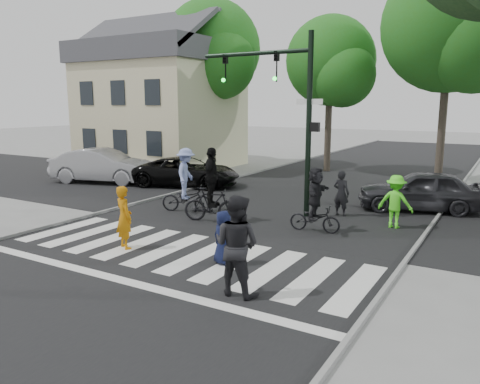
{
  "coord_description": "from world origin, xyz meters",
  "views": [
    {
      "loc": [
        7.07,
        -8.09,
        3.75
      ],
      "look_at": [
        0.5,
        3.0,
        1.3
      ],
      "focal_mm": 35.0,
      "sensor_mm": 36.0,
      "label": 1
    }
  ],
  "objects_px": {
    "pedestrian_adult": "(237,245)",
    "cyclist_mid": "(212,192)",
    "pedestrian_child": "(224,238)",
    "pedestrian_woman": "(124,217)",
    "cyclist_right": "(315,203)",
    "cyclist_left": "(186,184)",
    "car_grey": "(421,191)",
    "traffic_signal": "(286,99)",
    "car_silver": "(103,166)",
    "car_suv": "(187,172)"
  },
  "relations": [
    {
      "from": "cyclist_mid",
      "to": "car_suv",
      "type": "distance_m",
      "value": 6.74
    },
    {
      "from": "traffic_signal",
      "to": "pedestrian_adult",
      "type": "xyz_separation_m",
      "value": [
        2.16,
        -6.74,
        -2.89
      ]
    },
    {
      "from": "traffic_signal",
      "to": "cyclist_mid",
      "type": "height_order",
      "value": "traffic_signal"
    },
    {
      "from": "traffic_signal",
      "to": "pedestrian_adult",
      "type": "bearing_deg",
      "value": -72.2
    },
    {
      "from": "cyclist_right",
      "to": "car_suv",
      "type": "bearing_deg",
      "value": 151.49
    },
    {
      "from": "car_suv",
      "to": "car_grey",
      "type": "relative_size",
      "value": 1.13
    },
    {
      "from": "pedestrian_child",
      "to": "car_silver",
      "type": "distance_m",
      "value": 13.11
    },
    {
      "from": "pedestrian_child",
      "to": "cyclist_right",
      "type": "relative_size",
      "value": 0.67
    },
    {
      "from": "pedestrian_woman",
      "to": "car_grey",
      "type": "xyz_separation_m",
      "value": [
        5.84,
        8.57,
        -0.11
      ]
    },
    {
      "from": "cyclist_mid",
      "to": "car_grey",
      "type": "height_order",
      "value": "cyclist_mid"
    },
    {
      "from": "cyclist_left",
      "to": "pedestrian_woman",
      "type": "bearing_deg",
      "value": -74.4
    },
    {
      "from": "pedestrian_child",
      "to": "cyclist_mid",
      "type": "bearing_deg",
      "value": -40.12
    },
    {
      "from": "traffic_signal",
      "to": "cyclist_left",
      "type": "height_order",
      "value": "traffic_signal"
    },
    {
      "from": "pedestrian_adult",
      "to": "cyclist_mid",
      "type": "xyz_separation_m",
      "value": [
        -3.69,
        4.58,
        -0.03
      ]
    },
    {
      "from": "car_silver",
      "to": "pedestrian_adult",
      "type": "bearing_deg",
      "value": -140.18
    },
    {
      "from": "cyclist_mid",
      "to": "car_silver",
      "type": "distance_m",
      "value": 9.4
    },
    {
      "from": "cyclist_left",
      "to": "cyclist_mid",
      "type": "height_order",
      "value": "cyclist_mid"
    },
    {
      "from": "cyclist_mid",
      "to": "cyclist_right",
      "type": "relative_size",
      "value": 1.24
    },
    {
      "from": "traffic_signal",
      "to": "cyclist_right",
      "type": "xyz_separation_m",
      "value": [
        1.78,
        -1.61,
        -3.04
      ]
    },
    {
      "from": "traffic_signal",
      "to": "pedestrian_child",
      "type": "height_order",
      "value": "traffic_signal"
    },
    {
      "from": "traffic_signal",
      "to": "pedestrian_child",
      "type": "xyz_separation_m",
      "value": [
        0.99,
        -5.38,
        -3.25
      ]
    },
    {
      "from": "car_silver",
      "to": "car_grey",
      "type": "bearing_deg",
      "value": -100.78
    },
    {
      "from": "pedestrian_child",
      "to": "cyclist_right",
      "type": "xyz_separation_m",
      "value": [
        0.79,
        3.77,
        0.21
      ]
    },
    {
      "from": "traffic_signal",
      "to": "car_silver",
      "type": "distance_m",
      "value": 10.76
    },
    {
      "from": "pedestrian_adult",
      "to": "cyclist_left",
      "type": "bearing_deg",
      "value": -44.93
    },
    {
      "from": "cyclist_right",
      "to": "car_silver",
      "type": "xyz_separation_m",
      "value": [
        -11.99,
        3.05,
        -0.05
      ]
    },
    {
      "from": "car_suv",
      "to": "cyclist_mid",
      "type": "bearing_deg",
      "value": -153.02
    },
    {
      "from": "pedestrian_child",
      "to": "cyclist_mid",
      "type": "relative_size",
      "value": 0.54
    },
    {
      "from": "cyclist_right",
      "to": "car_suv",
      "type": "relative_size",
      "value": 0.4
    },
    {
      "from": "car_silver",
      "to": "car_grey",
      "type": "relative_size",
      "value": 1.17
    },
    {
      "from": "traffic_signal",
      "to": "car_grey",
      "type": "bearing_deg",
      "value": 36.39
    },
    {
      "from": "cyclist_right",
      "to": "car_silver",
      "type": "height_order",
      "value": "cyclist_right"
    },
    {
      "from": "pedestrian_adult",
      "to": "car_grey",
      "type": "bearing_deg",
      "value": -100.04
    },
    {
      "from": "pedestrian_woman",
      "to": "cyclist_right",
      "type": "distance_m",
      "value": 5.47
    },
    {
      "from": "pedestrian_child",
      "to": "cyclist_left",
      "type": "bearing_deg",
      "value": -32.18
    },
    {
      "from": "pedestrian_woman",
      "to": "pedestrian_child",
      "type": "distance_m",
      "value": 2.9
    },
    {
      "from": "cyclist_left",
      "to": "car_silver",
      "type": "relative_size",
      "value": 0.45
    },
    {
      "from": "car_grey",
      "to": "cyclist_left",
      "type": "bearing_deg",
      "value": -74.55
    },
    {
      "from": "pedestrian_adult",
      "to": "car_suv",
      "type": "distance_m",
      "value": 12.61
    },
    {
      "from": "pedestrian_woman",
      "to": "cyclist_left",
      "type": "distance_m",
      "value": 4.4
    },
    {
      "from": "pedestrian_child",
      "to": "car_grey",
      "type": "bearing_deg",
      "value": -97.65
    },
    {
      "from": "cyclist_left",
      "to": "car_grey",
      "type": "relative_size",
      "value": 0.53
    },
    {
      "from": "pedestrian_child",
      "to": "car_silver",
      "type": "xyz_separation_m",
      "value": [
        -11.2,
        6.82,
        0.17
      ]
    },
    {
      "from": "pedestrian_child",
      "to": "car_suv",
      "type": "bearing_deg",
      "value": -36.48
    },
    {
      "from": "pedestrian_woman",
      "to": "car_suv",
      "type": "xyz_separation_m",
      "value": [
        -4.28,
        8.38,
        -0.16
      ]
    },
    {
      "from": "car_suv",
      "to": "pedestrian_child",
      "type": "bearing_deg",
      "value": -155.23
    },
    {
      "from": "pedestrian_adult",
      "to": "cyclist_mid",
      "type": "bearing_deg",
      "value": -50.76
    },
    {
      "from": "car_silver",
      "to": "cyclist_right",
      "type": "bearing_deg",
      "value": -120.99
    },
    {
      "from": "pedestrian_woman",
      "to": "cyclist_left",
      "type": "xyz_separation_m",
      "value": [
        -1.18,
        4.23,
        0.14
      ]
    },
    {
      "from": "cyclist_right",
      "to": "car_grey",
      "type": "bearing_deg",
      "value": 64.39
    }
  ]
}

